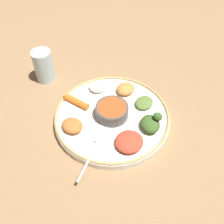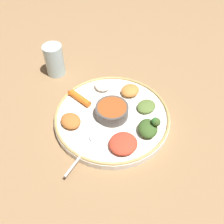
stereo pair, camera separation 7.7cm
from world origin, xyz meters
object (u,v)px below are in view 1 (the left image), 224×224
(greens_pile, at_px, (152,122))
(carrot_near_spoon, at_px, (75,102))
(spoon, at_px, (94,149))
(center_bowl, at_px, (112,111))
(drinking_glass, at_px, (44,68))

(greens_pile, distance_m, carrot_near_spoon, 0.25)
(spoon, bearing_deg, center_bowl, -88.10)
(drinking_glass, bearing_deg, center_bowl, 163.52)
(center_bowl, relative_size, greens_pile, 1.15)
(greens_pile, xyz_separation_m, drinking_glass, (0.41, -0.08, 0.01))
(greens_pile, bearing_deg, drinking_glass, -10.96)
(spoon, relative_size, greens_pile, 1.86)
(drinking_glass, bearing_deg, carrot_near_spoon, 151.86)
(spoon, xyz_separation_m, carrot_near_spoon, (0.13, -0.13, 0.01))
(center_bowl, height_order, spoon, center_bowl)
(center_bowl, bearing_deg, carrot_near_spoon, 1.27)
(center_bowl, distance_m, spoon, 0.13)
(greens_pile, height_order, drinking_glass, drinking_glass)
(center_bowl, bearing_deg, greens_pile, -177.10)
(spoon, bearing_deg, carrot_near_spoon, -44.89)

